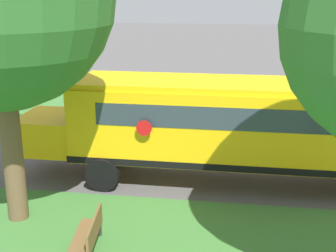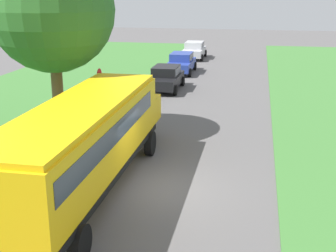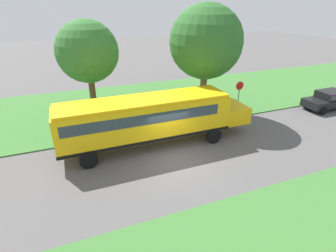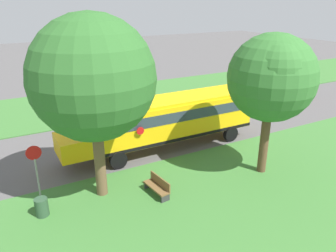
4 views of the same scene
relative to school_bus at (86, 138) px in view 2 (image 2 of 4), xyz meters
name	(u,v)px [view 2 (image 2 of 4)]	position (x,y,z in m)	size (l,w,h in m)	color
ground_plane	(159,188)	(2.28, 0.77, -1.92)	(120.00, 120.00, 0.00)	#565454
school_bus	(86,138)	(0.00, 0.00, 0.00)	(2.85, 12.42, 3.16)	yellow
car_black_nearest	(166,77)	(-0.52, 16.27, -1.05)	(2.02, 4.40, 1.56)	black
car_blue_middle	(181,62)	(-0.52, 22.61, -1.05)	(2.02, 4.40, 1.56)	#283D93
car_silver_furthest	(194,49)	(-0.52, 30.17, -1.05)	(2.02, 4.40, 1.56)	#B7B7BC
oak_tree_roadside_mid	(49,12)	(-3.48, 5.47, 3.70)	(5.42, 5.42, 8.42)	brown
stop_sign	(100,88)	(-2.32, 8.21, -0.19)	(0.08, 0.68, 2.74)	gray
park_bench	(8,140)	(-4.70, 3.23, -1.45)	(1.65, 0.68, 0.92)	brown
trash_bin	(74,111)	(-3.80, 8.35, -1.47)	(0.56, 0.56, 0.90)	#2D4C33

